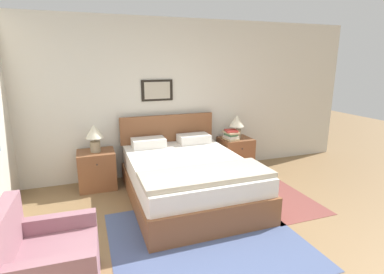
{
  "coord_description": "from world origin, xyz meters",
  "views": [
    {
      "loc": [
        -1.31,
        -2.03,
        1.91
      ],
      "look_at": [
        -0.02,
        1.56,
        0.95
      ],
      "focal_mm": 28.0,
      "sensor_mm": 36.0,
      "label": 1
    }
  ],
  "objects_px": {
    "bed": "(188,177)",
    "table_lamp_near_window": "(94,134)",
    "nightstand_by_door": "(235,154)",
    "table_lamp_by_door": "(237,123)",
    "nightstand_near_window": "(97,170)",
    "armchair": "(47,268)"
  },
  "relations": [
    {
      "from": "bed",
      "to": "table_lamp_near_window",
      "type": "xyz_separation_m",
      "value": [
        -1.19,
        0.83,
        0.54
      ]
    },
    {
      "from": "nightstand_by_door",
      "to": "table_lamp_by_door",
      "type": "relative_size",
      "value": 1.39
    },
    {
      "from": "nightstand_near_window",
      "to": "table_lamp_near_window",
      "type": "distance_m",
      "value": 0.56
    },
    {
      "from": "nightstand_near_window",
      "to": "table_lamp_by_door",
      "type": "relative_size",
      "value": 1.39
    },
    {
      "from": "bed",
      "to": "nightstand_near_window",
      "type": "bearing_deg",
      "value": 145.06
    },
    {
      "from": "armchair",
      "to": "table_lamp_by_door",
      "type": "relative_size",
      "value": 2.01
    },
    {
      "from": "nightstand_near_window",
      "to": "table_lamp_by_door",
      "type": "bearing_deg",
      "value": -0.1
    },
    {
      "from": "bed",
      "to": "nightstand_by_door",
      "type": "height_order",
      "value": "bed"
    },
    {
      "from": "nightstand_by_door",
      "to": "table_lamp_near_window",
      "type": "relative_size",
      "value": 1.39
    },
    {
      "from": "bed",
      "to": "nightstand_near_window",
      "type": "height_order",
      "value": "bed"
    },
    {
      "from": "bed",
      "to": "table_lamp_by_door",
      "type": "bearing_deg",
      "value": 34.64
    },
    {
      "from": "armchair",
      "to": "table_lamp_near_window",
      "type": "distance_m",
      "value": 2.36
    },
    {
      "from": "armchair",
      "to": "table_lamp_by_door",
      "type": "xyz_separation_m",
      "value": [
        2.89,
        2.23,
        0.56
      ]
    },
    {
      "from": "armchair",
      "to": "nightstand_by_door",
      "type": "height_order",
      "value": "armchair"
    },
    {
      "from": "nightstand_near_window",
      "to": "table_lamp_by_door",
      "type": "xyz_separation_m",
      "value": [
        2.4,
        -0.0,
        0.56
      ]
    },
    {
      "from": "nightstand_near_window",
      "to": "nightstand_by_door",
      "type": "xyz_separation_m",
      "value": [
        2.39,
        0.0,
        0.0
      ]
    },
    {
      "from": "nightstand_near_window",
      "to": "nightstand_by_door",
      "type": "height_order",
      "value": "same"
    },
    {
      "from": "armchair",
      "to": "bed",
      "type": "bearing_deg",
      "value": 131.93
    },
    {
      "from": "bed",
      "to": "table_lamp_by_door",
      "type": "height_order",
      "value": "bed"
    },
    {
      "from": "table_lamp_near_window",
      "to": "table_lamp_by_door",
      "type": "height_order",
      "value": "same"
    },
    {
      "from": "nightstand_near_window",
      "to": "table_lamp_by_door",
      "type": "height_order",
      "value": "table_lamp_by_door"
    },
    {
      "from": "table_lamp_near_window",
      "to": "table_lamp_by_door",
      "type": "xyz_separation_m",
      "value": [
        2.39,
        0.0,
        0.0
      ]
    }
  ]
}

